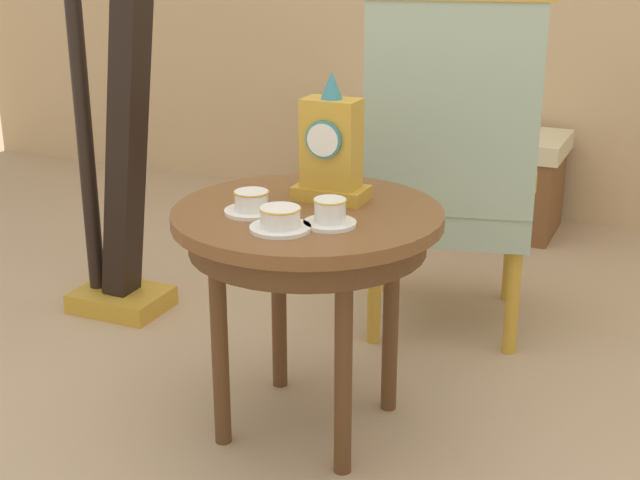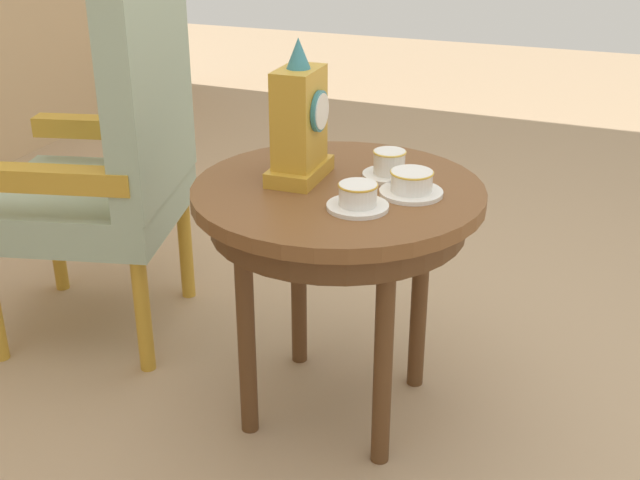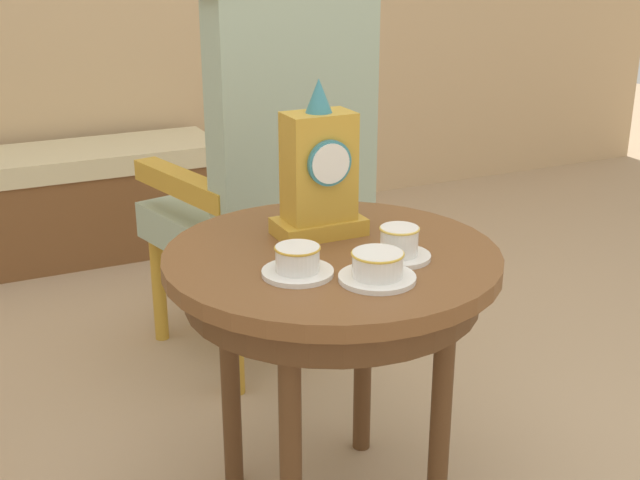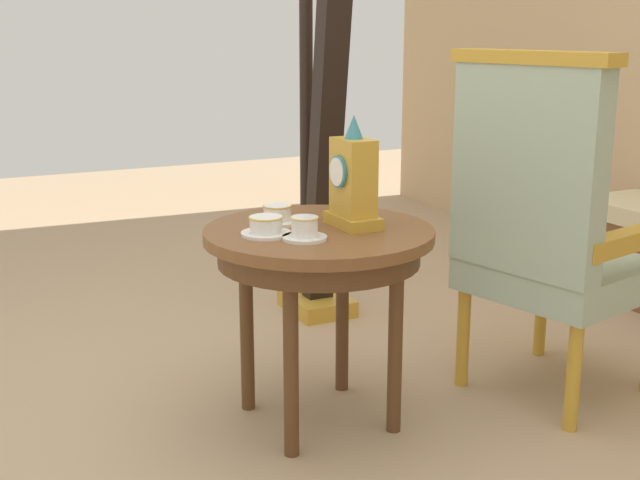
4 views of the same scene
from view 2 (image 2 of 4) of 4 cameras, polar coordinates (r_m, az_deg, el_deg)
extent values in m
plane|color=tan|center=(2.21, 3.00, -11.63)|extent=(10.00, 10.00, 0.00)
cylinder|color=brown|center=(1.93, 1.26, 3.27)|extent=(0.69, 0.69, 0.03)
cylinder|color=#56351C|center=(1.95, 1.25, 1.84)|extent=(0.61, 0.61, 0.07)
cylinder|color=#56351C|center=(2.26, -1.50, -2.04)|extent=(0.04, 0.04, 0.59)
cylinder|color=#56351C|center=(1.99, -5.17, -6.21)|extent=(0.04, 0.04, 0.59)
cylinder|color=#56351C|center=(1.88, 4.44, -8.07)|extent=(0.04, 0.04, 0.59)
cylinder|color=#56351C|center=(2.17, 6.97, -3.43)|extent=(0.04, 0.04, 0.59)
cylinder|color=white|center=(1.80, 2.64, 2.35)|extent=(0.14, 0.14, 0.01)
cylinder|color=white|center=(1.79, 2.65, 3.21)|extent=(0.08, 0.08, 0.05)
torus|color=gold|center=(1.78, 2.67, 3.84)|extent=(0.09, 0.09, 0.00)
cylinder|color=white|center=(1.88, 6.33, 3.27)|extent=(0.15, 0.15, 0.01)
cylinder|color=white|center=(1.87, 6.37, 4.08)|extent=(0.10, 0.10, 0.05)
torus|color=gold|center=(1.87, 6.40, 4.66)|extent=(0.10, 0.10, 0.00)
cylinder|color=white|center=(1.99, 4.82, 4.52)|extent=(0.13, 0.13, 0.01)
cylinder|color=white|center=(1.98, 4.85, 5.43)|extent=(0.08, 0.08, 0.06)
torus|color=gold|center=(1.97, 4.88, 6.13)|extent=(0.08, 0.08, 0.00)
cube|color=gold|center=(1.97, -1.43, 4.82)|extent=(0.19, 0.11, 0.04)
cube|color=gold|center=(1.93, -1.47, 8.53)|extent=(0.14, 0.09, 0.23)
cylinder|color=teal|center=(1.91, -0.03, 8.96)|extent=(0.10, 0.01, 0.10)
cylinder|color=white|center=(1.91, 0.14, 8.95)|extent=(0.08, 0.00, 0.08)
cone|color=teal|center=(1.90, -1.52, 12.89)|extent=(0.06, 0.06, 0.07)
cube|color=#9EB299|center=(2.49, -15.93, 2.39)|extent=(0.63, 0.63, 0.11)
cube|color=#9EB299|center=(2.30, -11.86, 10.86)|extent=(0.53, 0.21, 0.64)
cube|color=gold|center=(2.64, -14.52, 7.60)|extent=(0.18, 0.47, 0.06)
cube|color=gold|center=(2.24, -18.56, 4.07)|extent=(0.18, 0.47, 0.06)
cylinder|color=gold|center=(2.85, -17.89, -0.07)|extent=(0.04, 0.04, 0.35)
cylinder|color=gold|center=(2.70, -9.35, -0.54)|extent=(0.04, 0.04, 0.35)
cylinder|color=gold|center=(2.33, -12.23, -5.10)|extent=(0.04, 0.04, 0.35)
camera|label=1|loc=(2.97, 51.22, 16.07)|focal=50.75mm
camera|label=3|loc=(1.31, 61.53, 8.63)|focal=46.80mm
camera|label=4|loc=(3.95, 29.49, 20.39)|focal=47.50mm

